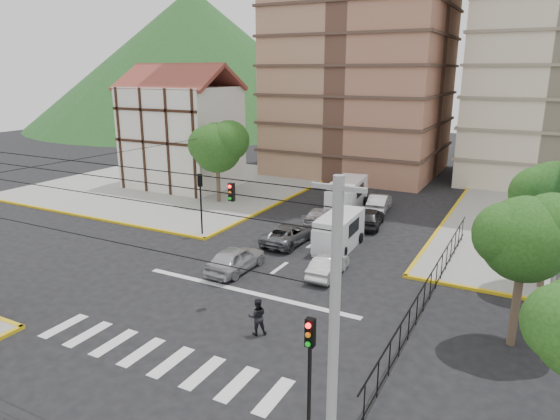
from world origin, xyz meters
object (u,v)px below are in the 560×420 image
Objects in this scene: van_right_lane at (338,233)px; van_left_lane at (346,195)px; pedestrian_crosswalk at (257,317)px; car_white_front_right at (328,266)px; car_silver_front_left at (236,259)px; traffic_light_se at (310,362)px; traffic_light_nw at (201,194)px.

van_right_lane is 0.89× the size of van_left_lane.
van_left_lane reaches higher than pedestrian_crosswalk.
car_silver_front_left is at bearing 18.21° from car_white_front_right.
car_silver_front_left is 2.60× the size of pedestrian_crosswalk.
van_right_lane is 7.60m from car_silver_front_left.
van_right_lane is (-5.97, 17.67, -2.00)m from traffic_light_se.
car_silver_front_left is (-0.92, -16.10, -0.46)m from van_left_lane.
car_white_front_right is (10.87, -2.56, -2.48)m from traffic_light_nw.
car_white_front_right is (4.23, -14.23, -0.59)m from van_left_lane.
traffic_light_nw is 2.54× the size of pedestrian_crosswalk.
car_silver_front_left is 1.17× the size of car_white_front_right.
traffic_light_se is 2.54× the size of pedestrian_crosswalk.
traffic_light_se is at bearing 133.02° from car_silver_front_left.
traffic_light_nw reaches higher than van_left_lane.
traffic_light_nw is 14.86m from pedestrian_crosswalk.
traffic_light_se is 7.72m from pedestrian_crosswalk.
van_right_lane is 4.82m from car_white_front_right.
van_left_lane is 3.33× the size of pedestrian_crosswalk.
traffic_light_nw reaches higher than car_silver_front_left.
van_left_lane is at bearing 60.37° from traffic_light_nw.
car_white_front_right is at bearing 109.96° from traffic_light_se.
van_left_lane is at bearing 105.00° from van_right_lane.
van_right_lane is at bearing 108.67° from traffic_light_se.
van_left_lane is at bearing -75.19° from car_white_front_right.
van_right_lane is 2.98× the size of pedestrian_crosswalk.
traffic_light_nw is 1.15× the size of car_white_front_right.
van_right_lane is (9.63, 2.07, -2.00)m from traffic_light_nw.
van_right_lane is at bearing -76.81° from car_white_front_right.
van_right_lane reaches higher than pedestrian_crosswalk.
pedestrian_crosswalk is (10.58, -10.18, -2.24)m from traffic_light_nw.
car_silver_front_left is at bearing -98.83° from van_left_lane.
van_right_lane is at bearing -121.13° from pedestrian_crosswalk.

